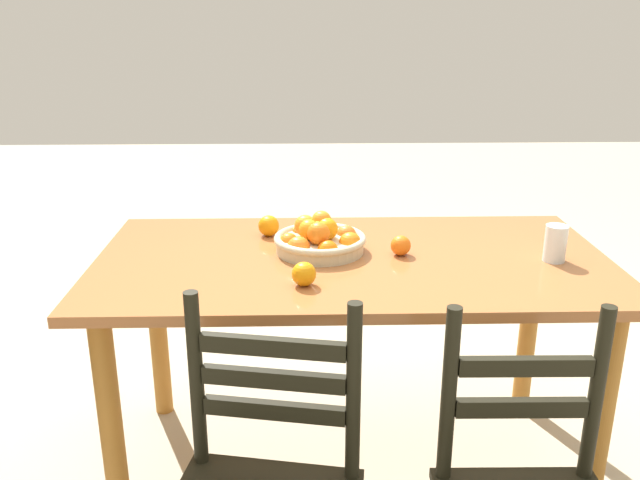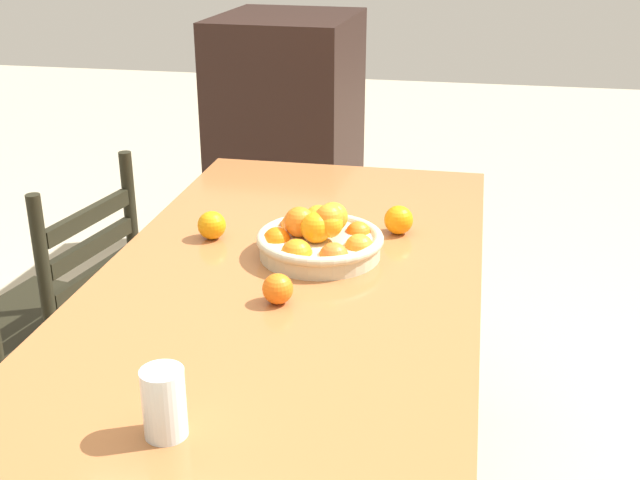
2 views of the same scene
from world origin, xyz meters
name	(u,v)px [view 1 (image 1 of 2)]	position (x,y,z in m)	size (l,w,h in m)	color
ground_plane	(349,459)	(0.00, 0.00, 0.00)	(12.00, 12.00, 0.00)	#B6AA8E
dining_table	(352,287)	(0.00, 0.00, 0.67)	(1.64, 0.86, 0.78)	#A16034
fruit_bowl	(320,239)	(0.10, -0.05, 0.82)	(0.30, 0.30, 0.13)	beige
orange_loose_0	(401,246)	(-0.16, -0.01, 0.81)	(0.07, 0.07, 0.07)	orange
orange_loose_1	(304,274)	(0.16, 0.23, 0.81)	(0.07, 0.07, 0.07)	orange
orange_loose_2	(269,226)	(0.28, -0.22, 0.81)	(0.07, 0.07, 0.07)	orange
drinking_glass	(555,243)	(-0.63, 0.05, 0.83)	(0.07, 0.07, 0.12)	silver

